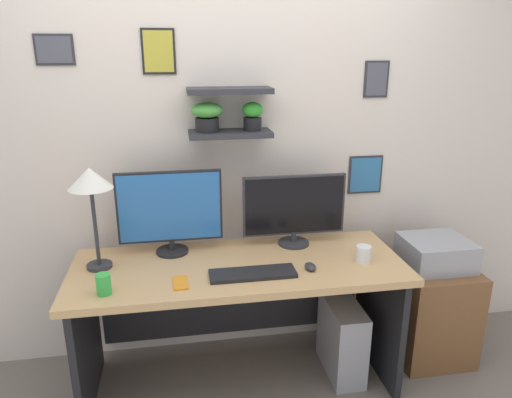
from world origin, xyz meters
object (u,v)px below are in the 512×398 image
keyboard (253,274)px  printer (436,253)px  computer_tower_right (342,338)px  monitor_right (294,208)px  monitor_left (170,210)px  desk (238,293)px  computer_mouse (310,267)px  coffee_mug (363,254)px  cell_phone (181,283)px  desk_lamp (91,185)px  pen_cup (104,284)px  drawer_cabinet (429,309)px

keyboard → printer: keyboard is taller
printer → computer_tower_right: size_ratio=0.85×
keyboard → computer_tower_right: 0.78m
monitor_right → monitor_left: bearing=180.0°
desk → computer_mouse: size_ratio=19.70×
computer_tower_right → coffee_mug: bearing=-50.7°
keyboard → printer: 1.18m
computer_mouse → cell_phone: computer_mouse is taller
desk_lamp → pen_cup: 0.50m
computer_mouse → pen_cup: (-1.03, -0.09, 0.04)m
monitor_right → drawer_cabinet: 1.09m
desk → computer_tower_right: size_ratio=3.97×
drawer_cabinet → coffee_mug: bearing=-161.9°
desk_lamp → printer: 2.00m
computer_mouse → pen_cup: size_ratio=0.90×
computer_tower_right → monitor_right: bearing=137.9°
desk → computer_tower_right: desk is taller
keyboard → computer_mouse: bearing=3.4°
computer_tower_right → printer: bearing=9.5°
monitor_left → computer_mouse: (0.71, -0.34, -0.23)m
monitor_left → keyboard: monitor_left is taller
keyboard → coffee_mug: bearing=5.6°
desk_lamp → monitor_left: bearing=19.9°
computer_mouse → desk_lamp: 1.19m
pen_cup → monitor_left: bearing=53.7°
printer → desk_lamp: bearing=-179.7°
keyboard → monitor_right: bearing=50.1°
pen_cup → printer: size_ratio=0.26×
desk_lamp → coffee_mug: bearing=-6.7°
desk → monitor_right: 0.57m
coffee_mug → printer: 0.57m
desk → coffee_mug: (0.66, -0.14, 0.25)m
keyboard → pen_cup: bearing=-174.6°
monitor_right → pen_cup: size_ratio=5.98×
desk → keyboard: keyboard is taller
monitor_right → cell_phone: bearing=-149.6°
monitor_left → keyboard: 0.59m
desk → desk_lamp: 0.98m
desk → cell_phone: 0.44m
monitor_right → pen_cup: (-1.02, -0.43, -0.17)m
computer_tower_right → cell_phone: bearing=-169.8°
cell_phone → computer_tower_right: cell_phone is taller
printer → computer_tower_right: (-0.60, -0.10, -0.46)m
desk_lamp → cell_phone: (0.42, -0.25, -0.45)m
cell_phone → pen_cup: pen_cup is taller
computer_mouse → desk_lamp: (-1.09, 0.21, 0.44)m
printer → pen_cup: bearing=-170.8°
computer_tower_right → keyboard: bearing=-166.3°
coffee_mug → computer_tower_right: bearing=129.3°
monitor_right → drawer_cabinet: size_ratio=1.00×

